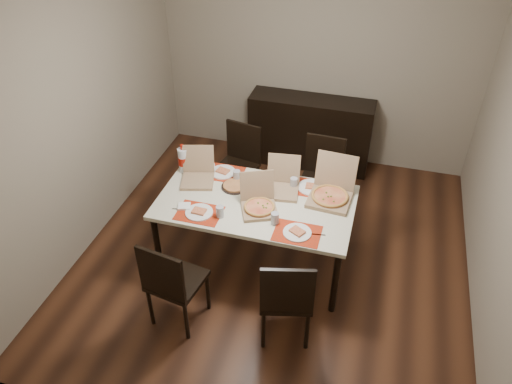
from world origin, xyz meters
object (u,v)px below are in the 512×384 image
(pizza_box_center, at_px, (259,204))
(sideboard, at_px, (310,132))
(chair_near_left, at_px, (172,281))
(chair_far_left, at_px, (239,161))
(dining_table, at_px, (256,206))
(chair_near_right, at_px, (286,296))
(chair_far_right, at_px, (321,175))
(dip_bowl, at_px, (267,190))
(soda_bottle, at_px, (183,160))

(pizza_box_center, bearing_deg, sideboard, 86.99)
(chair_near_left, xyz_separation_m, pizza_box_center, (0.52, 0.84, 0.29))
(chair_far_left, bearing_deg, dining_table, -63.67)
(dining_table, relative_size, chair_near_right, 1.94)
(dining_table, height_order, chair_near_right, chair_near_right)
(chair_near_right, height_order, chair_far_left, same)
(sideboard, bearing_deg, chair_far_left, -123.32)
(chair_far_right, distance_m, dip_bowl, 0.89)
(dining_table, bearing_deg, sideboard, 85.12)
(chair_far_right, xyz_separation_m, dip_bowl, (-0.41, -0.75, 0.25))
(dip_bowl, bearing_deg, soda_bottle, 173.30)
(sideboard, relative_size, chair_near_left, 1.61)
(chair_far_right, relative_size, pizza_box_center, 2.12)
(sideboard, distance_m, chair_near_right, 2.75)
(pizza_box_center, relative_size, soda_bottle, 1.43)
(sideboard, distance_m, soda_bottle, 1.95)
(chair_far_right, bearing_deg, pizza_box_center, -111.99)
(chair_far_left, height_order, dip_bowl, chair_far_left)
(chair_near_right, bearing_deg, dining_table, 120.33)
(sideboard, xyz_separation_m, chair_far_left, (-0.63, -0.95, 0.06))
(chair_far_right, height_order, dip_bowl, chair_far_right)
(chair_far_right, height_order, soda_bottle, soda_bottle)
(dining_table, height_order, pizza_box_center, pizza_box_center)
(chair_far_left, bearing_deg, chair_near_left, -89.84)
(soda_bottle, bearing_deg, dining_table, -18.22)
(chair_near_left, height_order, pizza_box_center, pizza_box_center)
(chair_far_left, relative_size, chair_far_right, 1.00)
(sideboard, xyz_separation_m, chair_near_right, (0.33, -2.73, 0.06))
(dining_table, xyz_separation_m, soda_bottle, (-0.82, 0.27, 0.20))
(chair_near_right, relative_size, chair_far_right, 1.00)
(chair_near_left, bearing_deg, chair_near_right, 6.25)
(chair_far_left, relative_size, soda_bottle, 3.03)
(chair_far_left, height_order, chair_far_right, same)
(pizza_box_center, bearing_deg, chair_near_left, -121.67)
(chair_near_right, distance_m, pizza_box_center, 0.90)
(chair_near_right, xyz_separation_m, dip_bowl, (-0.43, 1.01, 0.25))
(dining_table, relative_size, soda_bottle, 5.87)
(soda_bottle, bearing_deg, chair_far_right, 26.44)
(chair_near_left, xyz_separation_m, dip_bowl, (0.52, 1.11, 0.25))
(chair_near_left, relative_size, soda_bottle, 3.03)
(chair_near_left, xyz_separation_m, soda_bottle, (-0.37, 1.21, 0.37))
(sideboard, bearing_deg, dip_bowl, -93.43)
(sideboard, bearing_deg, chair_near_right, -83.12)
(pizza_box_center, bearing_deg, chair_far_left, 116.48)
(chair_near_right, bearing_deg, soda_bottle, 139.83)
(chair_far_right, relative_size, soda_bottle, 3.03)
(chair_near_left, bearing_deg, dip_bowl, 65.02)
(sideboard, xyz_separation_m, dip_bowl, (-0.10, -1.73, 0.31))
(chair_near_left, height_order, chair_far_left, same)
(pizza_box_center, distance_m, soda_bottle, 0.96)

